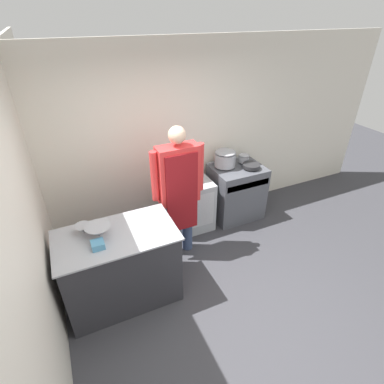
# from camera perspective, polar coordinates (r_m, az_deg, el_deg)

# --- Properties ---
(ground_plane) EXTENTS (14.00, 14.00, 0.00)m
(ground_plane) POSITION_cam_1_polar(r_m,az_deg,el_deg) (3.65, 6.12, -23.01)
(ground_plane) COLOR #38383D
(wall_back) EXTENTS (8.00, 0.05, 2.70)m
(wall_back) POSITION_cam_1_polar(r_m,az_deg,el_deg) (4.34, -6.78, 9.45)
(wall_back) COLOR silver
(wall_back) RESTS_ON ground_plane
(wall_left) EXTENTS (0.05, 8.00, 2.70)m
(wall_left) POSITION_cam_1_polar(r_m,az_deg,el_deg) (3.23, -28.54, -2.70)
(wall_left) COLOR silver
(wall_left) RESTS_ON ground_plane
(prep_counter) EXTENTS (1.28, 0.73, 0.94)m
(prep_counter) POSITION_cam_1_polar(r_m,az_deg,el_deg) (3.58, -13.40, -13.70)
(prep_counter) COLOR #2D2D33
(prep_counter) RESTS_ON ground_plane
(stove) EXTENTS (0.79, 0.63, 0.90)m
(stove) POSITION_cam_1_polar(r_m,az_deg,el_deg) (4.88, 8.40, 0.05)
(stove) COLOR #4C4F56
(stove) RESTS_ON ground_plane
(fridge_unit) EXTENTS (0.66, 0.59, 0.80)m
(fridge_unit) POSITION_cam_1_polar(r_m,az_deg,el_deg) (4.60, -0.63, -2.36)
(fridge_unit) COLOR #A8ADB2
(fridge_unit) RESTS_ON ground_plane
(person_cook) EXTENTS (0.69, 0.24, 1.84)m
(person_cook) POSITION_cam_1_polar(r_m,az_deg,el_deg) (3.76, -2.57, 1.15)
(person_cook) COLOR #38476B
(person_cook) RESTS_ON ground_plane
(mixing_bowl) EXTENTS (0.27, 0.27, 0.13)m
(mixing_bowl) POSITION_cam_1_polar(r_m,az_deg,el_deg) (3.26, -17.40, -7.11)
(mixing_bowl) COLOR #9EA0A8
(mixing_bowl) RESTS_ON prep_counter
(small_bowl) EXTENTS (0.17, 0.17, 0.09)m
(small_bowl) POSITION_cam_1_polar(r_m,az_deg,el_deg) (3.38, -20.03, -6.60)
(small_bowl) COLOR #9EA0A8
(small_bowl) RESTS_ON prep_counter
(plastic_tub) EXTENTS (0.13, 0.13, 0.07)m
(plastic_tub) POSITION_cam_1_polar(r_m,az_deg,el_deg) (3.14, -17.50, -9.56)
(plastic_tub) COLOR teal
(plastic_tub) RESTS_ON prep_counter
(stock_pot) EXTENTS (0.32, 0.32, 0.25)m
(stock_pot) POSITION_cam_1_polar(r_m,az_deg,el_deg) (4.60, 6.34, 6.46)
(stock_pot) COLOR #9EA0A8
(stock_pot) RESTS_ON stove
(saute_pan) EXTENTS (0.26, 0.26, 0.05)m
(saute_pan) POSITION_cam_1_polar(r_m,az_deg,el_deg) (4.65, 11.21, 4.94)
(saute_pan) COLOR #262628
(saute_pan) RESTS_ON stove
(sauce_pot) EXTENTS (0.17, 0.17, 0.13)m
(sauce_pot) POSITION_cam_1_polar(r_m,az_deg,el_deg) (4.80, 9.79, 6.41)
(sauce_pot) COLOR #9EA0A8
(sauce_pot) RESTS_ON stove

